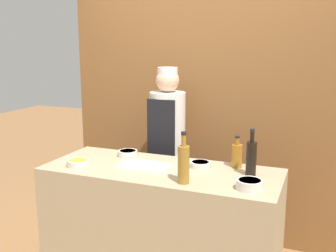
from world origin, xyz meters
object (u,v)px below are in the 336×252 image
(bottle_amber, at_px, (237,155))
(bottle_soy, at_px, (251,157))
(sauce_bowl_yellow, at_px, (78,163))
(chef_center, at_px, (167,151))
(cutting_board, at_px, (145,166))
(sauce_bowl_purple, at_px, (200,164))
(sauce_bowl_orange, at_px, (250,184))
(sauce_bowl_red, at_px, (128,153))
(bottle_vinegar, at_px, (184,163))

(bottle_amber, height_order, bottle_soy, bottle_soy)
(sauce_bowl_yellow, distance_m, chef_center, 0.90)
(cutting_board, relative_size, bottle_soy, 1.14)
(chef_center, bearing_deg, bottle_amber, -30.99)
(sauce_bowl_yellow, xyz_separation_m, chef_center, (0.35, 0.82, -0.09))
(sauce_bowl_purple, height_order, bottle_soy, bottle_soy)
(sauce_bowl_orange, distance_m, sauce_bowl_red, 1.07)
(sauce_bowl_yellow, height_order, bottle_amber, bottle_amber)
(sauce_bowl_purple, distance_m, sauce_bowl_yellow, 0.87)
(sauce_bowl_purple, bearing_deg, sauce_bowl_orange, -36.95)
(sauce_bowl_red, distance_m, sauce_bowl_purple, 0.61)
(sauce_bowl_yellow, relative_size, bottle_amber, 0.71)
(sauce_bowl_red, bearing_deg, sauce_bowl_purple, -5.21)
(sauce_bowl_yellow, bearing_deg, sauce_bowl_orange, -0.13)
(sauce_bowl_yellow, distance_m, bottle_soy, 1.21)
(sauce_bowl_red, bearing_deg, sauce_bowl_yellow, -120.48)
(sauce_bowl_purple, height_order, cutting_board, sauce_bowl_purple)
(cutting_board, relative_size, chef_center, 0.22)
(sauce_bowl_yellow, bearing_deg, sauce_bowl_red, 59.52)
(bottle_soy, bearing_deg, sauce_bowl_yellow, -167.81)
(sauce_bowl_orange, relative_size, sauce_bowl_red, 1.07)
(sauce_bowl_yellow, bearing_deg, cutting_board, 18.33)
(sauce_bowl_red, xyz_separation_m, sauce_bowl_yellow, (-0.21, -0.36, -0.00))
(cutting_board, bearing_deg, chef_center, 98.36)
(bottle_vinegar, xyz_separation_m, bottle_amber, (0.24, 0.45, -0.04))
(sauce_bowl_purple, distance_m, bottle_amber, 0.26)
(sauce_bowl_orange, relative_size, bottle_vinegar, 0.49)
(sauce_bowl_purple, bearing_deg, sauce_bowl_yellow, -159.82)
(cutting_board, height_order, bottle_soy, bottle_soy)
(sauce_bowl_red, distance_m, bottle_soy, 0.98)
(bottle_vinegar, bearing_deg, bottle_soy, 39.82)
(sauce_bowl_orange, distance_m, sauce_bowl_yellow, 1.22)
(bottle_soy, bearing_deg, bottle_vinegar, -140.18)
(sauce_bowl_purple, height_order, sauce_bowl_yellow, sauce_bowl_yellow)
(sauce_bowl_red, distance_m, bottle_vinegar, 0.73)
(sauce_bowl_purple, bearing_deg, sauce_bowl_red, 174.79)
(sauce_bowl_yellow, relative_size, bottle_vinegar, 0.49)
(sauce_bowl_orange, height_order, bottle_vinegar, bottle_vinegar)
(sauce_bowl_orange, height_order, chef_center, chef_center)
(sauce_bowl_orange, relative_size, bottle_soy, 0.51)
(sauce_bowl_red, bearing_deg, chef_center, 72.85)
(bottle_amber, distance_m, chef_center, 0.83)
(sauce_bowl_orange, relative_size, sauce_bowl_purple, 1.11)
(sauce_bowl_orange, distance_m, bottle_amber, 0.44)
(sauce_bowl_red, distance_m, chef_center, 0.50)
(cutting_board, bearing_deg, sauce_bowl_yellow, -161.67)
(sauce_bowl_yellow, xyz_separation_m, cutting_board, (0.45, 0.15, -0.02))
(bottle_amber, distance_m, bottle_soy, 0.20)
(sauce_bowl_purple, xyz_separation_m, sauce_bowl_yellow, (-0.82, -0.30, 0.00))
(sauce_bowl_orange, height_order, bottle_soy, bottle_soy)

